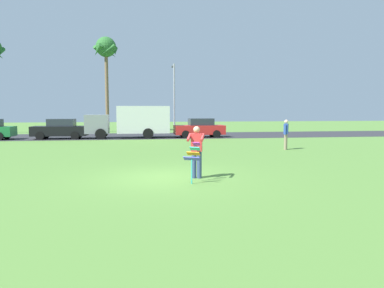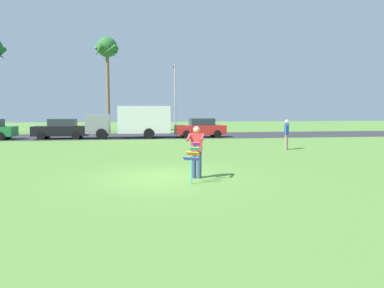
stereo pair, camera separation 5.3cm
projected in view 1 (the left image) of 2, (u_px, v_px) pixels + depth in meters
The scene contains 10 objects.
ground_plane at pixel (166, 177), 11.88m from camera, with size 120.00×120.00×0.00m, color #568438.
road_strip at pixel (148, 136), 31.53m from camera, with size 120.00×8.00×0.01m, color #2D2D33.
person_kite_flyer at pixel (197, 150), 11.64m from camera, with size 0.67×0.74×1.73m.
kite_held at pixel (193, 155), 10.89m from camera, with size 0.61×0.73×1.25m.
parked_car_black at pixel (60, 129), 28.03m from camera, with size 4.24×1.91×1.60m.
parked_truck_grey_van at pixel (133, 121), 28.84m from camera, with size 6.71×2.14×2.62m.
parked_car_red at pixel (200, 128), 29.74m from camera, with size 4.24×1.92×1.60m.
palm_tree_right_near at pixel (106, 52), 36.92m from camera, with size 2.58×2.71×9.95m.
streetlight_pole at pixel (174, 94), 36.13m from camera, with size 0.24×1.65×7.00m.
person_walker_near at pixel (286, 133), 20.32m from camera, with size 0.38×0.49×1.73m.
Camera 1 is at (-0.92, -11.72, 2.24)m, focal length 32.97 mm.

